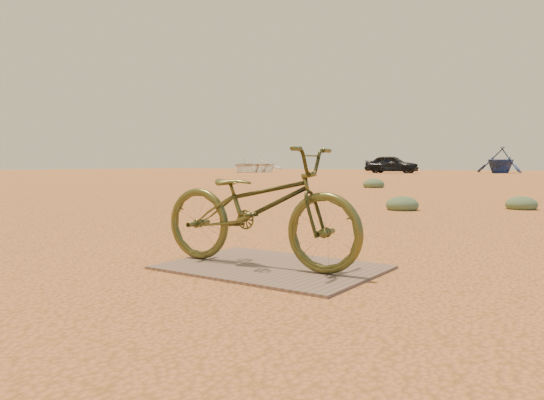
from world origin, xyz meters
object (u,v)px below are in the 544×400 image
Objects in this scene: boat_near_left at (252,165)px; boat_far_left at (501,160)px; plywood_board at (272,267)px; car at (392,164)px; bicycle at (258,207)px.

boat_far_left is (19.74, 7.86, 0.48)m from boat_near_left.
car is (-14.43, 38.44, 0.73)m from plywood_board.
boat_far_left is at bearing 99.14° from plywood_board.
plywood_board is at bearing -164.80° from car.
plywood_board is 41.06m from car.
plywood_board is 0.39× the size of boat_far_left.
boat_far_left reaches higher than plywood_board.
bicycle is 43.95m from boat_far_left.
bicycle is 0.29× the size of boat_near_left.
bicycle is 0.42× the size of boat_far_left.
plywood_board is 44.43m from boat_near_left.
car reaches higher than bicycle.
car is at bearing 5.98° from boat_near_left.
boat_far_left reaches higher than boat_near_left.
bicycle is at bearing -60.67° from boat_near_left.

